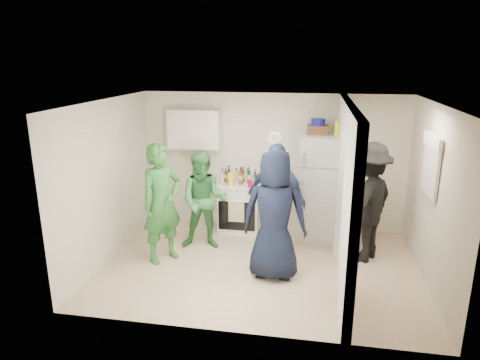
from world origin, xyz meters
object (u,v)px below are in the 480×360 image
(blue_bowl, at_px, (318,122))
(yellow_cup_stack_top, at_px, (337,129))
(wicker_basket, at_px, (318,130))
(person_nook, at_px, (367,202))
(person_denim, at_px, (276,198))
(person_green_left, at_px, (162,203))
(person_green_center, at_px, (204,201))
(person_navy, at_px, (275,215))
(fridge, at_px, (321,187))
(stove, at_px, (240,207))

(blue_bowl, height_order, yellow_cup_stack_top, blue_bowl)
(blue_bowl, xyz_separation_m, yellow_cup_stack_top, (0.32, -0.15, -0.08))
(blue_bowl, bearing_deg, wicker_basket, 0.00)
(wicker_basket, xyz_separation_m, person_nook, (0.80, -0.84, -0.98))
(wicker_basket, height_order, blue_bowl, blue_bowl)
(blue_bowl, xyz_separation_m, person_denim, (-0.62, -0.79, -1.14))
(person_green_left, bearing_deg, yellow_cup_stack_top, -26.62)
(blue_bowl, relative_size, person_nook, 0.13)
(blue_bowl, bearing_deg, person_nook, -46.23)
(person_green_center, bearing_deg, blue_bowl, 18.36)
(person_denim, xyz_separation_m, person_navy, (0.06, -0.87, 0.04))
(fridge, distance_m, blue_bowl, 1.13)
(fridge, xyz_separation_m, blue_bowl, (-0.10, 0.05, 1.13))
(wicker_basket, xyz_separation_m, person_green_left, (-2.32, -1.41, -0.98))
(person_green_left, distance_m, person_nook, 3.17)
(person_green_center, bearing_deg, person_nook, -6.72)
(person_green_center, xyz_separation_m, person_navy, (1.24, -0.80, 0.13))
(stove, distance_m, fridge, 1.52)
(stove, height_order, person_green_center, person_green_center)
(person_nook, bearing_deg, stove, -77.97)
(stove, xyz_separation_m, wicker_basket, (1.34, 0.02, 1.47))
(wicker_basket, relative_size, person_nook, 0.19)
(wicker_basket, bearing_deg, person_denim, -127.97)
(person_denim, bearing_deg, blue_bowl, 79.24)
(stove, relative_size, person_green_center, 0.55)
(fridge, bearing_deg, blue_bowl, 153.43)
(person_navy, xyz_separation_m, person_nook, (1.36, 0.82, -0.01))
(stove, relative_size, person_navy, 0.47)
(stove, height_order, blue_bowl, blue_bowl)
(stove, xyz_separation_m, person_green_center, (-0.45, -0.84, 0.37))
(person_denim, bearing_deg, person_green_center, -149.78)
(yellow_cup_stack_top, distance_m, person_navy, 2.02)
(person_green_left, bearing_deg, person_denim, -32.17)
(person_green_center, distance_m, person_nook, 2.60)
(yellow_cup_stack_top, distance_m, person_green_center, 2.51)
(stove, distance_m, person_denim, 1.16)
(person_denim, bearing_deg, person_nook, 25.46)
(yellow_cup_stack_top, relative_size, person_green_center, 0.15)
(person_green_center, bearing_deg, yellow_cup_stack_top, 11.33)
(fridge, xyz_separation_m, person_green_center, (-1.90, -0.81, -0.10))
(wicker_basket, xyz_separation_m, yellow_cup_stack_top, (0.32, -0.15, 0.05))
(yellow_cup_stack_top, xyz_separation_m, person_nook, (0.48, -0.69, -1.03))
(blue_bowl, height_order, person_green_center, blue_bowl)
(person_nook, bearing_deg, person_navy, -25.92)
(person_denim, bearing_deg, fridge, 73.17)
(stove, relative_size, blue_bowl, 3.75)
(person_navy, bearing_deg, blue_bowl, -107.68)
(stove, relative_size, person_denim, 0.49)
(wicker_basket, distance_m, yellow_cup_stack_top, 0.36)
(fridge, height_order, person_navy, person_navy)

